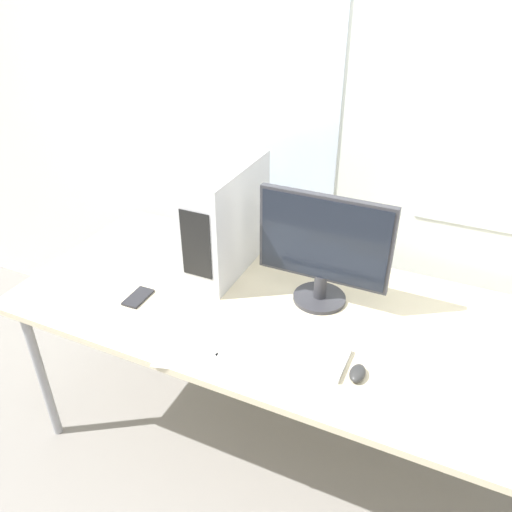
{
  "coord_description": "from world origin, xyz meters",
  "views": [
    {
      "loc": [
        0.36,
        -0.98,
        1.95
      ],
      "look_at": [
        -0.3,
        0.46,
        0.99
      ],
      "focal_mm": 35.0,
      "sensor_mm": 36.0,
      "label": 1
    }
  ],
  "objects": [
    {
      "name": "pc_tower",
      "position": [
        -0.53,
        0.65,
        1.01
      ],
      "size": [
        0.18,
        0.49,
        0.46
      ],
      "color": "silver",
      "rests_on": "desk"
    },
    {
      "name": "monitor_main",
      "position": [
        -0.08,
        0.57,
        1.02
      ],
      "size": [
        0.51,
        0.21,
        0.45
      ],
      "color": "#333338",
      "rests_on": "desk"
    },
    {
      "name": "cell_phone",
      "position": [
        -0.74,
        0.28,
        0.78
      ],
      "size": [
        0.07,
        0.13,
        0.01
      ],
      "rotation": [
        0.0,
        0.0,
        0.02
      ],
      "color": "#232328",
      "rests_on": "desk"
    },
    {
      "name": "paper_sheet_front",
      "position": [
        -0.41,
        0.15,
        0.78
      ],
      "size": [
        0.28,
        0.34,
        0.0
      ],
      "rotation": [
        0.0,
        0.0,
        0.28
      ],
      "color": "white",
      "rests_on": "desk"
    },
    {
      "name": "desk",
      "position": [
        0.0,
        0.46,
        0.74
      ],
      "size": [
        2.49,
        0.92,
        0.78
      ],
      "color": "beige",
      "rests_on": "ground_plane"
    },
    {
      "name": "wall_back",
      "position": [
        0.0,
        1.05,
        1.35
      ],
      "size": [
        8.0,
        0.07,
        2.7
      ],
      "color": "silver",
      "rests_on": "ground_plane"
    },
    {
      "name": "keyboard",
      "position": [
        -0.1,
        0.25,
        0.79
      ],
      "size": [
        0.44,
        0.16,
        0.02
      ],
      "color": "silver",
      "rests_on": "desk"
    },
    {
      "name": "mouse",
      "position": [
        0.17,
        0.22,
        0.79
      ],
      "size": [
        0.05,
        0.08,
        0.03
      ],
      "color": "#2D2D2D",
      "rests_on": "desk"
    },
    {
      "name": "paper_sheet_left",
      "position": [
        -0.16,
        0.23,
        0.78
      ],
      "size": [
        0.28,
        0.34,
        0.0
      ],
      "rotation": [
        0.0,
        0.0,
        -0.28
      ],
      "color": "white",
      "rests_on": "desk"
    }
  ]
}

